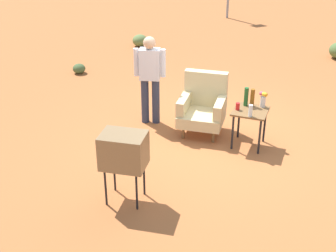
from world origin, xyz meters
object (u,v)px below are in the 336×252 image
Objects in this scene: side_table at (250,116)px; person_standing at (150,75)px; soda_can_red at (238,106)px; tv_on_stand at (124,151)px; bottle_wine_green at (246,97)px; bottle_short_clear at (251,111)px; bottle_tall_amber at (252,98)px; armchair at (203,106)px; flower_vase at (263,99)px.

person_standing reaches higher than side_table.
tv_on_stand is at bearing -116.72° from soda_can_red.
side_table is 0.33m from bottle_wine_green.
bottle_short_clear is 0.62× the size of bottle_wine_green.
bottle_short_clear is at bearing 55.84° from tv_on_stand.
soda_can_red is at bearing -128.13° from bottle_tall_amber.
person_standing is 5.47× the size of bottle_tall_amber.
side_table is (0.88, -0.23, 0.06)m from armchair.
tv_on_stand reaches higher than soda_can_red.
tv_on_stand is 2.33m from bottle_short_clear.
armchair is 3.31× the size of bottle_wine_green.
person_standing is 8.20× the size of bottle_short_clear.
bottle_tall_amber is (1.87, -0.05, -0.13)m from person_standing.
soda_can_red is (1.69, -0.29, -0.22)m from person_standing.
bottle_short_clear is at bearing -13.61° from person_standing.
soda_can_red is at bearing 63.28° from tv_on_stand.
person_standing reaches higher than armchair.
side_table is at bearing -53.22° from bottle_wine_green.
armchair reaches higher than bottle_tall_amber.
bottle_tall_amber is (-0.02, 0.18, 0.25)m from side_table.
bottle_tall_amber is (1.25, 2.34, 0.02)m from tv_on_stand.
tv_on_stand is at bearing -120.95° from flower_vase.
person_standing is at bearing 172.94° from side_table.
armchair is 1.07m from bottle_short_clear.
side_table is 0.31m from bottle_tall_amber.
tv_on_stand is (-1.26, -2.16, 0.23)m from side_table.
bottle_wine_green is (-0.12, 0.16, 0.26)m from side_table.
soda_can_red reaches higher than side_table.
armchair reaches higher than tv_on_stand.
person_standing is 1.78m from bottle_wine_green.
armchair is 0.65× the size of person_standing.
flower_vase reaches higher than side_table.
bottle_wine_green is 0.28m from flower_vase.
tv_on_stand reaches higher than bottle_wine_green.
armchair is at bearing 156.92° from soda_can_red.
soda_can_red is (1.06, 2.10, -0.07)m from tv_on_stand.
bottle_short_clear is at bearing -104.44° from flower_vase.
bottle_wine_green is at bearing 112.35° from bottle_short_clear.
side_table is 1.94m from person_standing.
armchair is 0.83m from bottle_wine_green.
side_table is at bearing 15.37° from soda_can_red.
flower_vase is at bearing 10.12° from bottle_wine_green.
flower_vase is (0.28, 0.05, -0.01)m from bottle_wine_green.
tv_on_stand is at bearing -124.16° from bottle_short_clear.
person_standing is at bearing 166.39° from bottle_short_clear.
bottle_wine_green reaches higher than side_table.
armchair is 0.91m from side_table.
soda_can_red is 0.46m from flower_vase.
armchair is at bearing 153.25° from bottle_short_clear.
armchair is 3.53× the size of bottle_tall_amber.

